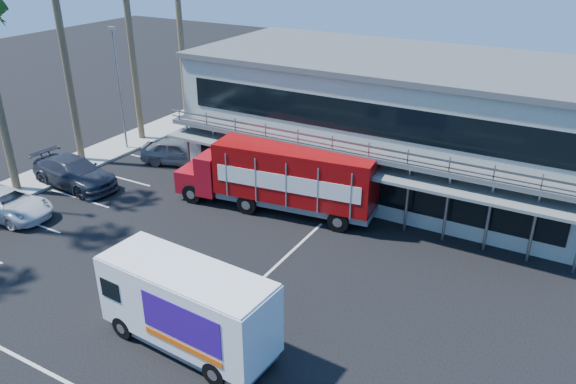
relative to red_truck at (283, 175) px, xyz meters
The scene contains 9 objects.
ground 8.66m from the red_truck, 86.50° to the right, with size 120.00×120.00×0.00m, color black.
building 7.60m from the red_truck, 61.71° to the left, with size 22.40×12.00×7.30m.
curb_strip 14.81m from the red_truck, behind, with size 3.00×32.00×0.16m, color #A5A399.
light_pole_far 14.15m from the red_truck, 169.28° to the left, with size 0.50×0.25×8.09m.
red_truck is the anchor object (origin of this frame).
white_van 11.21m from the red_truck, 77.06° to the right, with size 6.65×2.62×3.19m.
parked_car_c 14.26m from the red_truck, 147.59° to the right, with size 2.32×5.03×1.40m, color silver.
parked_car_d 12.48m from the red_truck, 164.71° to the right, with size 2.33×5.74×1.67m, color #2C2F3B.
parked_car_e 9.37m from the red_truck, 165.10° to the left, with size 1.89×4.70×1.60m, color slate.
Camera 1 is at (12.88, -14.62, 13.53)m, focal length 35.00 mm.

